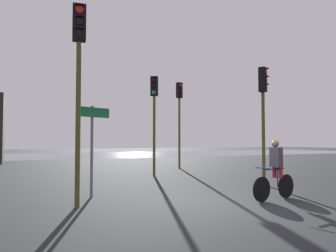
% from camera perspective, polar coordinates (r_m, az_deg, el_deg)
% --- Properties ---
extents(ground_plane, '(120.00, 120.00, 0.00)m').
position_cam_1_polar(ground_plane, '(8.87, 10.94, -12.92)').
color(ground_plane, black).
extents(water_strip, '(80.00, 16.00, 0.01)m').
position_cam_1_polar(water_strip, '(37.19, -16.96, -4.93)').
color(water_strip, slate).
rests_on(water_strip, ground).
extents(traffic_light_near_left, '(0.35, 0.37, 4.94)m').
position_cam_1_polar(traffic_light_near_left, '(8.39, -15.29, 9.93)').
color(traffic_light_near_left, '#4C4719').
rests_on(traffic_light_near_left, ground).
extents(traffic_light_far_right, '(0.38, 0.39, 5.01)m').
position_cam_1_polar(traffic_light_far_right, '(19.16, 2.00, 2.95)').
color(traffic_light_far_right, '#4C4719').
rests_on(traffic_light_far_right, ground).
extents(traffic_light_center, '(0.40, 0.42, 4.56)m').
position_cam_1_polar(traffic_light_center, '(15.08, -2.42, 3.38)').
color(traffic_light_center, '#4C4719').
rests_on(traffic_light_center, ground).
extents(traffic_light_near_right, '(0.40, 0.42, 4.29)m').
position_cam_1_polar(traffic_light_near_right, '(12.47, 16.24, 3.91)').
color(traffic_light_near_right, '#4C4719').
rests_on(traffic_light_near_right, ground).
extents(direction_sign_post, '(1.03, 0.45, 2.60)m').
position_cam_1_polar(direction_sign_post, '(9.57, -13.05, -1.93)').
color(direction_sign_post, slate).
rests_on(direction_sign_post, ground).
extents(cyclist, '(1.69, 0.50, 1.62)m').
position_cam_1_polar(cyclist, '(9.44, 18.21, -7.19)').
color(cyclist, black).
rests_on(cyclist, ground).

